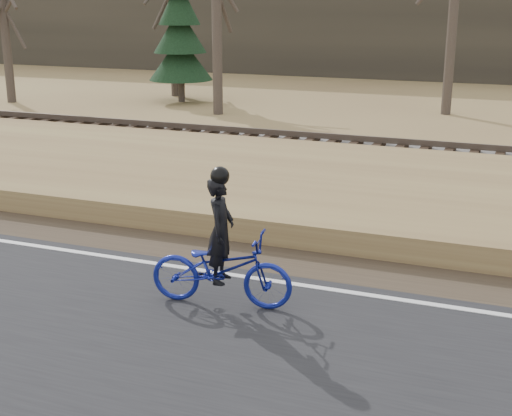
% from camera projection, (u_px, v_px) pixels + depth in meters
% --- Properties ---
extents(ground, '(120.00, 120.00, 0.00)m').
position_uv_depth(ground, '(29.00, 253.00, 12.21)').
color(ground, '#98834D').
rests_on(ground, ground).
extents(edge_line, '(120.00, 0.12, 0.01)m').
position_uv_depth(edge_line, '(36.00, 246.00, 12.37)').
color(edge_line, silver).
rests_on(edge_line, road).
extents(shoulder, '(120.00, 1.60, 0.04)m').
position_uv_depth(shoulder, '(70.00, 231.00, 13.28)').
color(shoulder, '#473A2B').
rests_on(shoulder, ground).
extents(embankment, '(120.00, 5.00, 0.44)m').
position_uv_depth(embankment, '(149.00, 183.00, 15.90)').
color(embankment, '#98834D').
rests_on(embankment, ground).
extents(ballast, '(120.00, 3.00, 0.45)m').
position_uv_depth(ballast, '(219.00, 150.00, 19.29)').
color(ballast, slate).
rests_on(ballast, ground).
extents(railroad, '(120.00, 2.40, 0.29)m').
position_uv_depth(railroad, '(219.00, 139.00, 19.21)').
color(railroad, black).
rests_on(railroad, ballast).
extents(treeline_backdrop, '(120.00, 4.00, 6.00)m').
position_uv_depth(treeline_backdrop, '(385.00, 19.00, 38.15)').
color(treeline_backdrop, '#383328').
rests_on(treeline_backdrop, ground).
extents(cyclist, '(2.10, 0.98, 1.99)m').
position_uv_depth(cyclist, '(221.00, 262.00, 9.88)').
color(cyclist, navy).
rests_on(cyclist, road).
extents(bare_tree_far_left, '(0.36, 0.36, 6.84)m').
position_uv_depth(bare_tree_far_left, '(4.00, 16.00, 28.40)').
color(bare_tree_far_left, '#493F36').
rests_on(bare_tree_far_left, ground).
extents(bare_tree_left, '(0.36, 0.36, 7.14)m').
position_uv_depth(bare_tree_left, '(173.00, 11.00, 30.20)').
color(bare_tree_left, '#493F36').
rests_on(bare_tree_left, ground).
extents(bare_tree_near_left, '(0.36, 0.36, 6.97)m').
position_uv_depth(bare_tree_near_left, '(217.00, 17.00, 25.44)').
color(bare_tree_near_left, '#493F36').
rests_on(bare_tree_near_left, ground).
extents(conifer, '(2.60, 2.60, 5.94)m').
position_uv_depth(conifer, '(180.00, 32.00, 28.72)').
color(conifer, '#493F36').
rests_on(conifer, ground).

